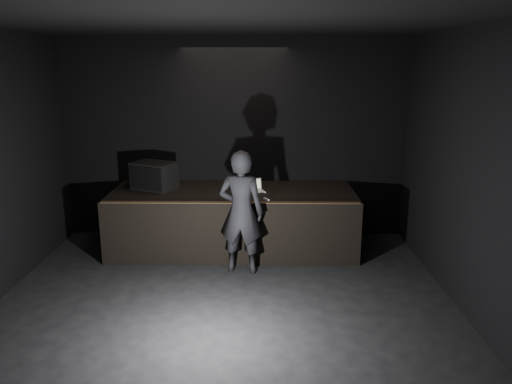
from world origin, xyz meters
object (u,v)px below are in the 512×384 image
object	(u,v)px
stage_riser	(233,220)
beer_can	(162,188)
stage_monitor	(154,176)
laptop	(254,188)
person	(241,212)

from	to	relation	value
stage_riser	beer_can	distance (m)	1.29
stage_riser	beer_can	bearing A→B (deg)	-173.97
stage_monitor	beer_can	xyz separation A→B (m)	(0.18, -0.26, -0.14)
stage_monitor	laptop	size ratio (longest dim) A/B	2.28
stage_monitor	beer_can	size ratio (longest dim) A/B	4.63
stage_monitor	laptop	xyz separation A→B (m)	(1.68, -0.15, -0.17)
stage_riser	person	size ratio (longest dim) A/B	2.17
stage_monitor	person	distance (m)	1.88
stage_riser	laptop	size ratio (longest dim) A/B	11.22
stage_monitor	beer_can	bearing A→B (deg)	-30.80
person	stage_monitor	bearing A→B (deg)	-26.03
stage_riser	laptop	xyz separation A→B (m)	(0.36, -0.01, 0.55)
stage_riser	beer_can	world-z (taller)	beer_can
laptop	beer_can	world-z (taller)	laptop
beer_can	person	world-z (taller)	person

